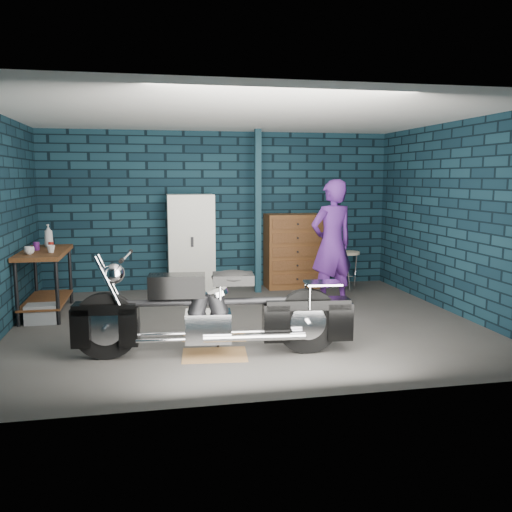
{
  "coord_description": "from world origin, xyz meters",
  "views": [
    {
      "loc": [
        -1.23,
        -6.85,
        1.92
      ],
      "look_at": [
        0.19,
        0.3,
        0.86
      ],
      "focal_mm": 38.0,
      "sensor_mm": 36.0,
      "label": 1
    }
  ],
  "objects_px": {
    "motorcycle": "(214,305)",
    "person": "(332,244)",
    "shop_stool": "(348,271)",
    "workbench": "(46,282)",
    "locker": "(191,243)",
    "storage_bin": "(42,314)",
    "tool_chest": "(293,251)"
  },
  "relations": [
    {
      "from": "storage_bin",
      "to": "workbench",
      "type": "bearing_deg",
      "value": 92.33
    },
    {
      "from": "person",
      "to": "storage_bin",
      "type": "height_order",
      "value": "person"
    },
    {
      "from": "storage_bin",
      "to": "locker",
      "type": "xyz_separation_m",
      "value": [
        2.12,
        1.65,
        0.7
      ]
    },
    {
      "from": "workbench",
      "to": "motorcycle",
      "type": "relative_size",
      "value": 0.55
    },
    {
      "from": "motorcycle",
      "to": "person",
      "type": "distance_m",
      "value": 2.73
    },
    {
      "from": "workbench",
      "to": "tool_chest",
      "type": "height_order",
      "value": "tool_chest"
    },
    {
      "from": "storage_bin",
      "to": "locker",
      "type": "relative_size",
      "value": 0.25
    },
    {
      "from": "motorcycle",
      "to": "workbench",
      "type": "bearing_deg",
      "value": 138.94
    },
    {
      "from": "workbench",
      "to": "person",
      "type": "distance_m",
      "value": 4.13
    },
    {
      "from": "locker",
      "to": "shop_stool",
      "type": "height_order",
      "value": "locker"
    },
    {
      "from": "person",
      "to": "shop_stool",
      "type": "distance_m",
      "value": 1.45
    },
    {
      "from": "person",
      "to": "locker",
      "type": "bearing_deg",
      "value": -53.17
    },
    {
      "from": "person",
      "to": "tool_chest",
      "type": "height_order",
      "value": "person"
    },
    {
      "from": "shop_stool",
      "to": "person",
      "type": "bearing_deg",
      "value": -121.98
    },
    {
      "from": "workbench",
      "to": "storage_bin",
      "type": "xyz_separation_m",
      "value": [
        0.02,
        -0.49,
        -0.33
      ]
    },
    {
      "from": "shop_stool",
      "to": "locker",
      "type": "bearing_deg",
      "value": 170.32
    },
    {
      "from": "tool_chest",
      "to": "shop_stool",
      "type": "relative_size",
      "value": 1.92
    },
    {
      "from": "workbench",
      "to": "storage_bin",
      "type": "height_order",
      "value": "workbench"
    },
    {
      "from": "person",
      "to": "locker",
      "type": "xyz_separation_m",
      "value": [
        -1.94,
        1.56,
        -0.13
      ]
    },
    {
      "from": "motorcycle",
      "to": "shop_stool",
      "type": "bearing_deg",
      "value": 53.97
    },
    {
      "from": "motorcycle",
      "to": "person",
      "type": "xyz_separation_m",
      "value": [
        1.97,
        1.86,
        0.38
      ]
    },
    {
      "from": "motorcycle",
      "to": "locker",
      "type": "distance_m",
      "value": 3.43
    },
    {
      "from": "motorcycle",
      "to": "storage_bin",
      "type": "xyz_separation_m",
      "value": [
        -2.1,
        1.77,
        -0.44
      ]
    },
    {
      "from": "locker",
      "to": "workbench",
      "type": "bearing_deg",
      "value": -151.44
    },
    {
      "from": "workbench",
      "to": "shop_stool",
      "type": "relative_size",
      "value": 2.09
    },
    {
      "from": "storage_bin",
      "to": "tool_chest",
      "type": "xyz_separation_m",
      "value": [
        3.9,
        1.65,
        0.52
      ]
    },
    {
      "from": "workbench",
      "to": "locker",
      "type": "xyz_separation_m",
      "value": [
        2.14,
        1.16,
        0.37
      ]
    },
    {
      "from": "workbench",
      "to": "motorcycle",
      "type": "bearing_deg",
      "value": -46.88
    },
    {
      "from": "person",
      "to": "shop_stool",
      "type": "height_order",
      "value": "person"
    },
    {
      "from": "person",
      "to": "storage_bin",
      "type": "distance_m",
      "value": 4.14
    },
    {
      "from": "motorcycle",
      "to": "person",
      "type": "height_order",
      "value": "person"
    },
    {
      "from": "motorcycle",
      "to": "locker",
      "type": "height_order",
      "value": "locker"
    }
  ]
}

